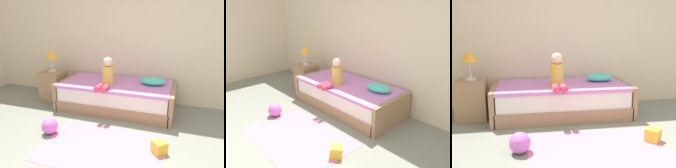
# 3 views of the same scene
# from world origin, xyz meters

# --- Properties ---
(wall_rear) EXTENTS (7.20, 0.10, 2.90)m
(wall_rear) POSITION_xyz_m (0.00, 2.60, 1.45)
(wall_rear) COLOR beige
(wall_rear) RESTS_ON ground
(bed) EXTENTS (2.11, 1.00, 0.50)m
(bed) POSITION_xyz_m (-0.45, 2.00, 0.25)
(bed) COLOR #997556
(bed) RESTS_ON ground
(nightstand) EXTENTS (0.44, 0.44, 0.60)m
(nightstand) POSITION_xyz_m (-1.80, 2.00, 0.30)
(nightstand) COLOR #997556
(nightstand) RESTS_ON ground
(table_lamp) EXTENTS (0.24, 0.24, 0.45)m
(table_lamp) POSITION_xyz_m (-1.80, 2.00, 0.94)
(table_lamp) COLOR silver
(table_lamp) RESTS_ON nightstand
(child_figure) EXTENTS (0.20, 0.51, 0.50)m
(child_figure) POSITION_xyz_m (-0.55, 1.77, 0.70)
(child_figure) COLOR gold
(child_figure) RESTS_ON bed
(pillow) EXTENTS (0.44, 0.30, 0.13)m
(pillow) POSITION_xyz_m (0.19, 2.10, 0.56)
(pillow) COLOR #4CCCBC
(pillow) RESTS_ON bed
(toy_ball) EXTENTS (0.24, 0.24, 0.24)m
(toy_ball) POSITION_xyz_m (-1.10, 0.80, 0.12)
(toy_ball) COLOR #CC66D8
(toy_ball) RESTS_ON ground
(area_rug) EXTENTS (1.60, 1.10, 0.01)m
(area_rug) POSITION_xyz_m (-0.22, 0.70, 0.00)
(area_rug) COLOR pink
(area_rug) RESTS_ON ground
(toy_block) EXTENTS (0.23, 0.23, 0.16)m
(toy_block) POSITION_xyz_m (0.50, 0.84, 0.08)
(toy_block) COLOR yellow
(toy_block) RESTS_ON ground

